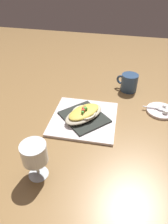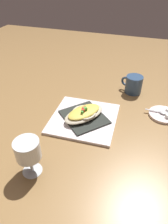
# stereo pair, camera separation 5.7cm
# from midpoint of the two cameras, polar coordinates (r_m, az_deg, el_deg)

# --- Properties ---
(ground_plane) EXTENTS (2.60, 2.60, 0.00)m
(ground_plane) POSITION_cam_midpoint_polar(r_m,az_deg,el_deg) (0.90, -1.81, -2.14)
(ground_plane) COLOR olive
(square_plate) EXTENTS (0.29, 0.29, 0.01)m
(square_plate) POSITION_cam_midpoint_polar(r_m,az_deg,el_deg) (0.90, -1.82, -1.86)
(square_plate) COLOR white
(square_plate) RESTS_ON ground_plane
(folded_napkin) EXTENTS (0.25, 0.25, 0.01)m
(folded_napkin) POSITION_cam_midpoint_polar(r_m,az_deg,el_deg) (0.89, -1.83, -1.40)
(folded_napkin) COLOR #2B2F2B
(folded_napkin) RESTS_ON square_plate
(gratin_dish) EXTENTS (0.19, 0.22, 0.05)m
(gratin_dish) POSITION_cam_midpoint_polar(r_m,az_deg,el_deg) (0.88, -1.86, -0.33)
(gratin_dish) COLOR beige
(gratin_dish) RESTS_ON folded_napkin
(coffee_mug) EXTENTS (0.12, 0.09, 0.09)m
(coffee_mug) POSITION_cam_midpoint_polar(r_m,az_deg,el_deg) (1.11, 11.05, 7.87)
(coffee_mug) COLOR #2F4A6F
(coffee_mug) RESTS_ON ground_plane
(stemmed_glass) EXTENTS (0.08, 0.08, 0.14)m
(stemmed_glass) POSITION_cam_midpoint_polar(r_m,az_deg,el_deg) (0.65, -16.24, -11.53)
(stemmed_glass) COLOR white
(stemmed_glass) RESTS_ON ground_plane
(creamer_saucer) EXTENTS (0.13, 0.13, 0.01)m
(creamer_saucer) POSITION_cam_midpoint_polar(r_m,az_deg,el_deg) (1.00, 19.19, 0.31)
(creamer_saucer) COLOR white
(creamer_saucer) RESTS_ON ground_plane
(spoon) EXTENTS (0.10, 0.03, 0.01)m
(spoon) POSITION_cam_midpoint_polar(r_m,az_deg,el_deg) (0.99, 19.06, 0.85)
(spoon) COLOR silver
(spoon) RESTS_ON creamer_saucer
(creamer_cup_0) EXTENTS (0.02, 0.02, 0.02)m
(creamer_cup_0) POSITION_cam_midpoint_polar(r_m,az_deg,el_deg) (0.98, 20.41, 0.02)
(creamer_cup_0) COLOR white
(creamer_cup_0) RESTS_ON creamer_saucer
(creamer_cup_1) EXTENTS (0.02, 0.02, 0.02)m
(creamer_cup_1) POSITION_cam_midpoint_polar(r_m,az_deg,el_deg) (1.00, 20.99, 0.68)
(creamer_cup_1) COLOR white
(creamer_cup_1) RESTS_ON creamer_saucer
(creamer_cup_2) EXTENTS (0.02, 0.02, 0.02)m
(creamer_cup_2) POSITION_cam_midpoint_polar(r_m,az_deg,el_deg) (1.01, 20.33, 1.52)
(creamer_cup_2) COLOR silver
(creamer_cup_2) RESTS_ON creamer_saucer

